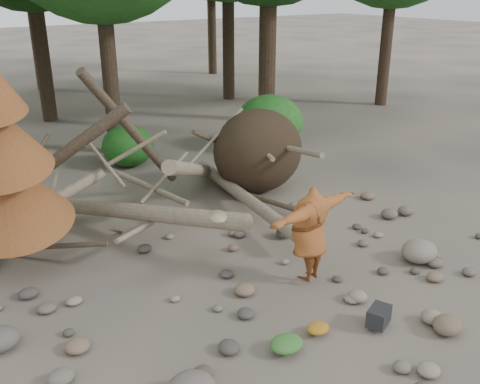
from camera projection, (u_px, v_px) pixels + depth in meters
ground at (286, 308)px, 8.26m from camera, size 120.00×120.00×0.00m
deadfall_pile at (239, 157)px, 12.23m from camera, size 8.55×5.24×3.30m
dead_conifer at (2, 157)px, 8.44m from camera, size 2.06×2.16×4.35m
bush_mid at (128, 146)px, 14.47m from camera, size 1.40×1.40×1.12m
bush_right at (269, 122)px, 15.97m from camera, size 2.00×2.00×1.60m
frisbee_thrower at (310, 233)px, 8.64m from camera, size 3.09×0.87×1.77m
backpack at (378, 319)px, 7.75m from camera, size 0.46×0.39×0.26m
cloth_green at (286, 347)px, 7.23m from camera, size 0.48×0.40×0.18m
cloth_orange at (318, 331)px, 7.60m from camera, size 0.35×0.29×0.13m
boulder_front_right at (448, 325)px, 7.62m from camera, size 0.44×0.40×0.27m
boulder_mid_right at (419, 251)px, 9.57m from camera, size 0.67×0.60×0.40m
boulder_mid_left at (0, 339)px, 7.28m from camera, size 0.53×0.47×0.32m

